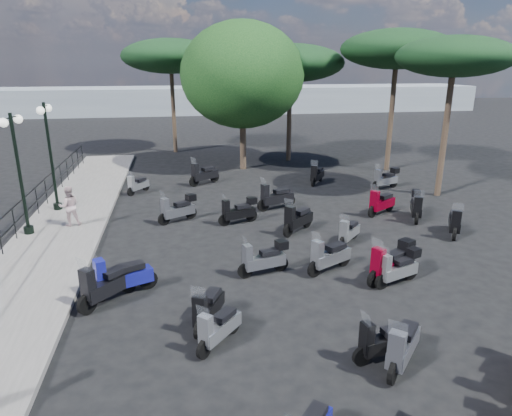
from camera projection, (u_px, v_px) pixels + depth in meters
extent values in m
plane|color=black|center=(256.00, 269.00, 13.78)|extent=(120.00, 120.00, 0.00)
cube|color=#64605F|center=(53.00, 243.00, 15.52)|extent=(3.00, 30.00, 0.15)
cylinder|color=black|center=(0.00, 238.00, 14.29)|extent=(0.04, 0.04, 1.10)
cylinder|color=black|center=(14.00, 223.00, 15.57)|extent=(0.04, 0.04, 1.10)
cylinder|color=black|center=(26.00, 211.00, 16.86)|extent=(0.04, 0.04, 1.10)
cylinder|color=black|center=(37.00, 200.00, 18.14)|extent=(0.04, 0.04, 1.10)
cylinder|color=black|center=(46.00, 191.00, 19.43)|extent=(0.04, 0.04, 1.10)
cylinder|color=black|center=(54.00, 183.00, 20.71)|extent=(0.04, 0.04, 1.10)
cylinder|color=black|center=(61.00, 176.00, 21.99)|extent=(0.04, 0.04, 1.10)
cylinder|color=black|center=(67.00, 170.00, 23.28)|extent=(0.04, 0.04, 1.10)
cylinder|color=black|center=(73.00, 164.00, 24.56)|extent=(0.04, 0.04, 1.10)
cylinder|color=black|center=(78.00, 159.00, 25.84)|extent=(0.04, 0.04, 1.10)
cylinder|color=black|center=(82.00, 154.00, 27.13)|extent=(0.04, 0.04, 1.10)
cube|color=black|center=(5.00, 215.00, 14.77)|extent=(0.04, 26.00, 0.04)
cube|color=black|center=(7.00, 230.00, 14.93)|extent=(0.04, 26.00, 0.04)
cylinder|color=black|center=(29.00, 230.00, 16.18)|extent=(0.34, 0.34, 0.25)
cylinder|color=black|center=(20.00, 175.00, 15.57)|extent=(0.12, 0.12, 4.23)
cylinder|color=black|center=(10.00, 118.00, 14.97)|extent=(0.20, 0.94, 0.04)
sphere|color=white|center=(18.00, 119.00, 15.46)|extent=(0.30, 0.30, 0.30)
sphere|color=white|center=(3.00, 123.00, 14.55)|extent=(0.30, 0.30, 0.30)
cylinder|color=black|center=(58.00, 206.00, 18.82)|extent=(0.35, 0.35, 0.26)
cylinder|color=black|center=(51.00, 158.00, 18.20)|extent=(0.12, 0.12, 4.33)
cylinder|color=black|center=(44.00, 106.00, 17.58)|extent=(0.06, 0.98, 0.04)
sphere|color=white|center=(48.00, 108.00, 18.07)|extent=(0.30, 0.30, 0.30)
sphere|color=white|center=(41.00, 111.00, 17.16)|extent=(0.30, 0.30, 0.30)
imported|color=#C6A8AD|center=(69.00, 206.00, 16.78)|extent=(0.86, 0.75, 1.50)
cylinder|color=black|center=(204.00, 349.00, 9.58)|extent=(0.36, 0.40, 0.44)
cylinder|color=black|center=(234.00, 324.00, 10.48)|extent=(0.36, 0.40, 0.44)
cube|color=#A0A4AA|center=(221.00, 328.00, 10.02)|extent=(1.03, 1.11, 0.31)
cube|color=black|center=(224.00, 315.00, 10.07)|extent=(0.57, 0.60, 0.13)
cube|color=#A0A4AA|center=(206.00, 329.00, 9.51)|extent=(0.34, 0.34, 0.65)
plane|color=white|center=(203.00, 313.00, 9.34)|extent=(0.31, 0.29, 0.34)
cylinder|color=black|center=(99.00, 293.00, 11.81)|extent=(0.53, 0.32, 0.53)
cylinder|color=black|center=(148.00, 280.00, 12.51)|extent=(0.53, 0.32, 0.53)
cube|color=#1A1D9F|center=(125.00, 279.00, 12.13)|extent=(1.47, 0.93, 0.38)
cube|color=black|center=(131.00, 266.00, 12.13)|extent=(0.74, 0.57, 0.16)
cube|color=#1A1D9F|center=(100.00, 274.00, 11.70)|extent=(0.36, 0.40, 0.78)
plane|color=white|center=(95.00, 257.00, 11.51)|extent=(0.25, 0.42, 0.41)
cylinder|color=black|center=(87.00, 304.00, 11.24)|extent=(0.45, 0.47, 0.54)
cylinder|color=black|center=(129.00, 283.00, 12.31)|extent=(0.45, 0.47, 0.54)
cube|color=black|center=(110.00, 285.00, 11.76)|extent=(1.27, 1.32, 0.38)
cube|color=black|center=(115.00, 272.00, 11.82)|extent=(0.70, 0.72, 0.16)
cube|color=black|center=(88.00, 284.00, 11.16)|extent=(0.41, 0.41, 0.78)
plane|color=white|center=(83.00, 266.00, 10.95)|extent=(0.37, 0.35, 0.42)
cylinder|color=black|center=(164.00, 219.00, 17.38)|extent=(0.47, 0.33, 0.48)
cylinder|color=black|center=(191.00, 213.00, 18.11)|extent=(0.47, 0.33, 0.48)
cube|color=#4E5057|center=(179.00, 211.00, 17.72)|extent=(1.30, 0.94, 0.34)
cube|color=black|center=(182.00, 204.00, 17.74)|extent=(0.67, 0.56, 0.14)
cube|color=#4E5057|center=(165.00, 207.00, 17.29)|extent=(0.34, 0.37, 0.70)
plane|color=white|center=(163.00, 196.00, 17.11)|extent=(0.26, 0.37, 0.37)
cube|color=black|center=(191.00, 197.00, 17.93)|extent=(0.46, 0.45, 0.26)
cylinder|color=black|center=(131.00, 192.00, 21.16)|extent=(0.32, 0.39, 0.42)
cylinder|color=black|center=(146.00, 186.00, 22.07)|extent=(0.32, 0.39, 0.42)
cube|color=gray|center=(139.00, 185.00, 21.60)|extent=(0.93, 1.10, 0.30)
cube|color=black|center=(141.00, 180.00, 21.66)|extent=(0.53, 0.58, 0.12)
cube|color=gray|center=(131.00, 183.00, 21.10)|extent=(0.33, 0.31, 0.62)
plane|color=white|center=(130.00, 175.00, 20.93)|extent=(0.31, 0.26, 0.33)
cube|color=black|center=(314.00, 415.00, 7.23)|extent=(0.55, 0.58, 0.12)
cylinder|color=black|center=(199.00, 329.00, 10.27)|extent=(0.29, 0.46, 0.47)
cylinder|color=black|center=(217.00, 304.00, 11.34)|extent=(0.29, 0.46, 0.47)
cube|color=black|center=(209.00, 308.00, 10.79)|extent=(0.84, 1.28, 0.33)
cube|color=black|center=(211.00, 295.00, 10.86)|extent=(0.51, 0.65, 0.14)
cube|color=black|center=(200.00, 310.00, 10.20)|extent=(0.36, 0.32, 0.68)
plane|color=white|center=(198.00, 294.00, 10.01)|extent=(0.37, 0.23, 0.36)
cylinder|color=black|center=(245.00, 271.00, 13.13)|extent=(0.47, 0.21, 0.46)
cylinder|color=black|center=(281.00, 264.00, 13.59)|extent=(0.47, 0.21, 0.46)
cube|color=#4E5057|center=(265.00, 261.00, 13.33)|extent=(1.29, 0.64, 0.33)
cube|color=black|center=(270.00, 252.00, 13.31)|extent=(0.63, 0.43, 0.13)
cube|color=#4E5057|center=(248.00, 256.00, 13.03)|extent=(0.28, 0.33, 0.67)
plane|color=white|center=(246.00, 242.00, 12.87)|extent=(0.17, 0.37, 0.36)
cube|color=black|center=(282.00, 244.00, 13.41)|extent=(0.39, 0.38, 0.25)
cylinder|color=black|center=(224.00, 220.00, 17.31)|extent=(0.47, 0.23, 0.46)
cylinder|color=black|center=(251.00, 216.00, 17.81)|extent=(0.47, 0.23, 0.46)
cube|color=black|center=(239.00, 213.00, 17.53)|extent=(1.29, 0.69, 0.33)
cube|color=black|center=(243.00, 206.00, 17.51)|extent=(0.64, 0.45, 0.13)
cube|color=black|center=(226.00, 209.00, 17.21)|extent=(0.29, 0.34, 0.67)
plane|color=white|center=(224.00, 198.00, 17.05)|extent=(0.18, 0.37, 0.36)
cube|color=black|center=(252.00, 201.00, 17.63)|extent=(0.40, 0.39, 0.25)
cylinder|color=black|center=(194.00, 181.00, 22.74)|extent=(0.50, 0.40, 0.53)
cylinder|color=black|center=(215.00, 177.00, 23.63)|extent=(0.50, 0.40, 0.53)
cube|color=black|center=(205.00, 175.00, 23.16)|extent=(1.40, 1.14, 0.38)
cube|color=black|center=(208.00, 169.00, 23.19)|extent=(0.74, 0.65, 0.16)
cube|color=black|center=(195.00, 171.00, 22.64)|extent=(0.39, 0.41, 0.78)
plane|color=white|center=(193.00, 161.00, 22.44)|extent=(0.31, 0.40, 0.41)
cylinder|color=black|center=(362.00, 356.00, 9.35)|extent=(0.45, 0.18, 0.44)
cylinder|color=black|center=(406.00, 344.00, 9.73)|extent=(0.45, 0.18, 0.44)
cube|color=black|center=(387.00, 343.00, 9.50)|extent=(1.24, 0.55, 0.32)
cube|color=black|center=(395.00, 330.00, 9.48)|extent=(0.60, 0.38, 0.13)
cube|color=black|center=(367.00, 337.00, 9.24)|extent=(0.26, 0.31, 0.65)
plane|color=white|center=(366.00, 320.00, 9.09)|extent=(0.14, 0.36, 0.34)
cylinder|color=black|center=(374.00, 279.00, 12.57)|extent=(0.52, 0.33, 0.52)
cylinder|color=black|center=(404.00, 267.00, 13.31)|extent=(0.52, 0.33, 0.52)
cube|color=maroon|center=(391.00, 266.00, 12.91)|extent=(1.43, 0.97, 0.37)
cube|color=black|center=(396.00, 254.00, 12.92)|extent=(0.73, 0.59, 0.15)
cube|color=maroon|center=(378.00, 261.00, 12.47)|extent=(0.36, 0.40, 0.76)
plane|color=white|center=(378.00, 245.00, 12.28)|extent=(0.26, 0.41, 0.41)
cube|color=black|center=(407.00, 244.00, 13.11)|extent=(0.49, 0.48, 0.28)
cylinder|color=black|center=(343.00, 242.00, 15.24)|extent=(0.36, 0.37, 0.43)
cylinder|color=black|center=(355.00, 233.00, 16.09)|extent=(0.36, 0.37, 0.43)
cube|color=gray|center=(350.00, 233.00, 15.65)|extent=(1.01, 1.05, 0.30)
cube|color=black|center=(352.00, 224.00, 15.70)|extent=(0.56, 0.57, 0.12)
cube|color=gray|center=(344.00, 230.00, 15.17)|extent=(0.33, 0.33, 0.62)
plane|color=white|center=(344.00, 219.00, 15.01)|extent=(0.30, 0.28, 0.33)
cylinder|color=black|center=(288.00, 230.00, 16.21)|extent=(0.45, 0.42, 0.51)
cylinder|color=black|center=(307.00, 221.00, 17.16)|extent=(0.45, 0.42, 0.51)
cube|color=black|center=(299.00, 220.00, 16.67)|extent=(1.27, 1.20, 0.36)
cube|color=black|center=(302.00, 211.00, 16.71)|extent=(0.69, 0.67, 0.15)
cube|color=black|center=(290.00, 217.00, 16.12)|extent=(0.39, 0.39, 0.75)
plane|color=white|center=(289.00, 204.00, 15.92)|extent=(0.33, 0.36, 0.40)
cylinder|color=black|center=(263.00, 205.00, 18.98)|extent=(0.53, 0.28, 0.52)
cylinder|color=black|center=(289.00, 201.00, 19.59)|extent=(0.53, 0.28, 0.52)
cube|color=black|center=(278.00, 198.00, 19.25)|extent=(1.46, 0.83, 0.37)
cube|color=black|center=(281.00, 191.00, 19.24)|extent=(0.73, 0.53, 0.15)
cube|color=black|center=(265.00, 193.00, 18.87)|extent=(0.34, 0.39, 0.77)
plane|color=white|center=(264.00, 182.00, 18.69)|extent=(0.22, 0.42, 0.41)
cylinder|color=black|center=(393.00, 372.00, 8.82)|extent=(0.41, 0.44, 0.49)
cylinder|color=black|center=(410.00, 341.00, 9.81)|extent=(0.41, 0.44, 0.49)
cube|color=#4E5057|center=(403.00, 347.00, 9.30)|extent=(1.15, 1.23, 0.35)
cube|color=black|center=(407.00, 330.00, 9.35)|extent=(0.64, 0.67, 0.14)
cube|color=#4E5057|center=(397.00, 349.00, 8.74)|extent=(0.38, 0.37, 0.72)
plane|color=white|center=(398.00, 330.00, 8.55)|extent=(0.35, 0.32, 0.38)
cylinder|color=black|center=(382.00, 282.00, 12.49)|extent=(0.46, 0.25, 0.46)
cylinder|color=black|center=(411.00, 272.00, 13.04)|extent=(0.46, 0.25, 0.46)
cube|color=gray|center=(398.00, 271.00, 12.74)|extent=(1.27, 0.75, 0.32)
cube|color=black|center=(403.00, 261.00, 12.73)|extent=(0.64, 0.47, 0.13)
cube|color=gray|center=(385.00, 266.00, 12.39)|extent=(0.30, 0.34, 0.67)
plane|color=white|center=(385.00, 252.00, 12.23)|extent=(0.20, 0.36, 0.35)
cube|color=black|center=(413.00, 252.00, 12.87)|extent=(0.41, 0.40, 0.25)
cylinder|color=black|center=(315.00, 269.00, 13.20)|extent=(0.49, 0.33, 0.50)
cylinder|color=black|center=(344.00, 258.00, 13.93)|extent=(0.49, 0.33, 0.50)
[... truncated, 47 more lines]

